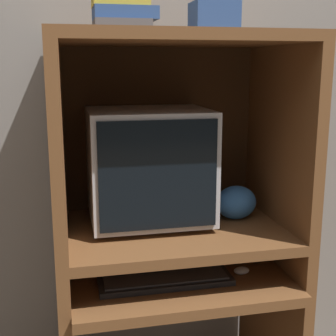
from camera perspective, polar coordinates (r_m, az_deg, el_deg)
name	(u,v)px	position (r m, az deg, el deg)	size (l,w,h in m)	color
wall_back	(156,79)	(1.98, -1.50, 10.80)	(6.00, 0.06, 2.60)	gray
desk_base	(176,325)	(1.87, 1.02, -18.61)	(0.85, 0.62, 0.61)	brown
desk_monitor_shelf	(175,236)	(1.75, 0.80, -8.26)	(0.85, 0.58, 0.16)	brown
hutch_upper	(173,106)	(1.68, 0.60, 7.59)	(0.85, 0.58, 0.69)	brown
crt_monitor	(149,165)	(1.72, -2.35, 0.35)	(0.43, 0.38, 0.43)	#B2B2B7
keyboard	(166,280)	(1.67, -0.30, -13.50)	(0.46, 0.14, 0.03)	black
mouse	(242,271)	(1.76, 8.95, -12.25)	(0.06, 0.04, 0.03)	#B7B7B7
snack_bag	(236,202)	(1.82, 8.29, -4.17)	(0.16, 0.12, 0.13)	#336BB7
book_stack	(122,11)	(1.59, -5.64, 18.56)	(0.21, 0.17, 0.14)	#4C4C51
storage_box	(214,18)	(1.70, 5.61, 17.74)	(0.15, 0.13, 0.11)	navy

